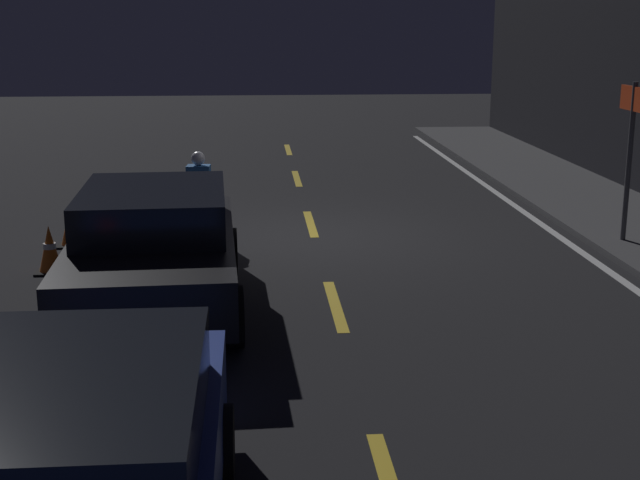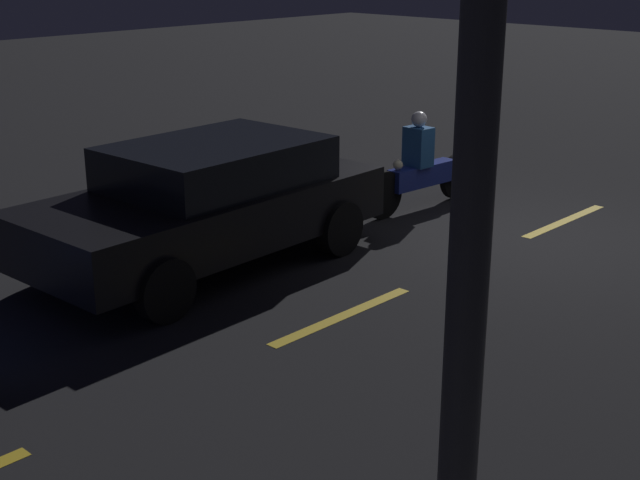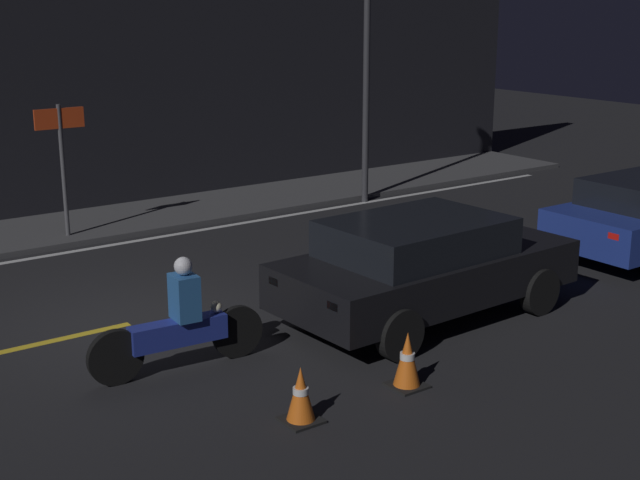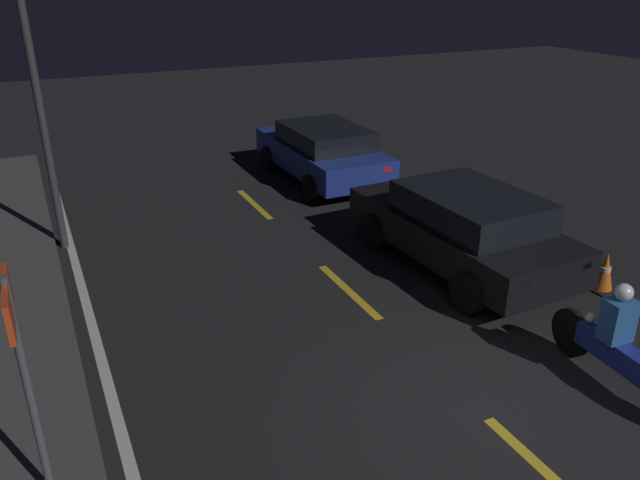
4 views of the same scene
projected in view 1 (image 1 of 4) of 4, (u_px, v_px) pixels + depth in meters
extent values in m
plane|color=black|center=(315.00, 238.00, 14.26)|extent=(56.00, 56.00, 0.00)
cube|color=#424244|center=(640.00, 229.00, 14.65)|extent=(28.00, 2.40, 0.10)
cube|color=gold|center=(288.00, 150.00, 23.94)|extent=(2.00, 0.14, 0.01)
cube|color=gold|center=(297.00, 178.00, 19.58)|extent=(2.00, 0.14, 0.01)
cube|color=gold|center=(311.00, 224.00, 15.23)|extent=(2.00, 0.14, 0.01)
cube|color=gold|center=(335.00, 305.00, 10.87)|extent=(2.00, 0.14, 0.01)
cube|color=silver|center=(554.00, 233.00, 14.55)|extent=(25.20, 0.14, 0.01)
cube|color=black|center=(154.00, 258.00, 10.56)|extent=(4.40, 2.04, 0.61)
cube|color=black|center=(153.00, 209.00, 10.63)|extent=(2.45, 1.78, 0.50)
cube|color=red|center=(207.00, 208.00, 12.65)|extent=(0.07, 0.20, 0.10)
cube|color=red|center=(120.00, 210.00, 12.51)|extent=(0.07, 0.20, 0.10)
cylinder|color=black|center=(235.00, 316.00, 9.44)|extent=(0.67, 0.21, 0.67)
cylinder|color=black|center=(58.00, 323.00, 9.23)|extent=(0.67, 0.21, 0.67)
cylinder|color=black|center=(230.00, 253.00, 12.03)|extent=(0.67, 0.21, 0.67)
cylinder|color=black|center=(92.00, 257.00, 11.82)|extent=(0.67, 0.21, 0.67)
cube|color=black|center=(62.00, 407.00, 5.32)|extent=(2.35, 1.65, 0.45)
cube|color=red|center=(187.00, 350.00, 7.29)|extent=(0.06, 0.20, 0.10)
cube|color=red|center=(39.00, 354.00, 7.20)|extent=(0.06, 0.20, 0.10)
cylinder|color=black|center=(222.00, 444.00, 6.66)|extent=(0.60, 0.18, 0.60)
cylinder|color=black|center=(194.00, 228.00, 13.44)|extent=(0.67, 0.13, 0.67)
cylinder|color=black|center=(207.00, 207.00, 14.95)|extent=(0.67, 0.15, 0.67)
cube|color=navy|center=(201.00, 208.00, 14.16)|extent=(1.21, 0.33, 0.30)
sphere|color=#F2EABF|center=(196.00, 200.00, 13.61)|extent=(0.14, 0.14, 0.14)
cube|color=#265999|center=(199.00, 183.00, 13.96)|extent=(0.31, 0.38, 0.55)
sphere|color=silver|center=(198.00, 158.00, 13.87)|extent=(0.22, 0.22, 0.22)
cube|color=black|center=(72.00, 245.00, 13.72)|extent=(0.40, 0.40, 0.03)
cone|color=orange|center=(71.00, 226.00, 13.64)|extent=(0.31, 0.31, 0.59)
cylinder|color=white|center=(71.00, 224.00, 13.64)|extent=(0.17, 0.17, 0.07)
cube|color=black|center=(52.00, 272.00, 12.28)|extent=(0.41, 0.41, 0.03)
cone|color=orange|center=(50.00, 248.00, 12.20)|extent=(0.31, 0.31, 0.64)
cylinder|color=white|center=(50.00, 246.00, 12.19)|extent=(0.17, 0.17, 0.08)
cylinder|color=#4C4C51|center=(629.00, 162.00, 13.43)|extent=(0.08, 0.08, 2.40)
cube|color=red|center=(634.00, 99.00, 13.20)|extent=(0.90, 0.05, 0.36)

